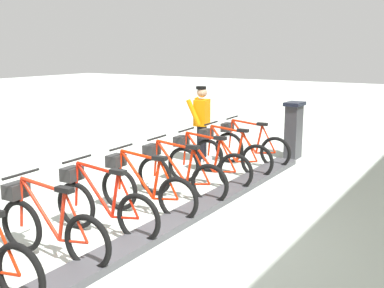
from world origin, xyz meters
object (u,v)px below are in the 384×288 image
(bike_docked_0, at_px, (249,145))
(bike_docked_3, at_px, (177,174))
(bike_docked_5, at_px, (101,204))
(bike_docked_2, at_px, (205,163))
(bike_docked_1, at_px, (229,153))
(payment_kiosk, at_px, (293,129))
(bike_docked_6, at_px, (48,225))
(worker_near_rack, at_px, (201,121))
(bike_docked_4, at_px, (143,187))

(bike_docked_0, height_order, bike_docked_3, same)
(bike_docked_5, bearing_deg, bike_docked_2, -90.00)
(bike_docked_1, bearing_deg, payment_kiosk, -105.59)
(bike_docked_6, bearing_deg, bike_docked_2, -90.00)
(bike_docked_3, bearing_deg, bike_docked_0, -90.00)
(bike_docked_3, bearing_deg, bike_docked_5, 90.00)
(bike_docked_3, xyz_separation_m, bike_docked_5, (0.00, 1.83, 0.00))
(bike_docked_2, xyz_separation_m, worker_near_rack, (0.99, -1.53, 0.48))
(bike_docked_2, xyz_separation_m, bike_docked_4, (0.00, 1.83, 0.00))
(bike_docked_0, relative_size, bike_docked_3, 1.00)
(bike_docked_1, height_order, bike_docked_5, same)
(bike_docked_4, bearing_deg, bike_docked_5, 90.00)
(bike_docked_2, height_order, bike_docked_5, same)
(payment_kiosk, bearing_deg, bike_docked_0, 63.28)
(bike_docked_4, height_order, worker_near_rack, worker_near_rack)
(payment_kiosk, distance_m, worker_near_rack, 2.13)
(payment_kiosk, height_order, worker_near_rack, worker_near_rack)
(bike_docked_0, height_order, bike_docked_4, same)
(bike_docked_3, xyz_separation_m, worker_near_rack, (0.99, -2.44, 0.48))
(bike_docked_3, xyz_separation_m, bike_docked_4, (0.00, 0.91, 0.00))
(bike_docked_0, relative_size, bike_docked_4, 1.00)
(payment_kiosk, relative_size, bike_docked_2, 0.74)
(bike_docked_1, distance_m, bike_docked_3, 1.83)
(payment_kiosk, distance_m, bike_docked_6, 6.64)
(bike_docked_6, bearing_deg, worker_near_rack, -79.17)
(payment_kiosk, height_order, bike_docked_1, payment_kiosk)
(payment_kiosk, relative_size, bike_docked_1, 0.74)
(bike_docked_3, distance_m, bike_docked_6, 2.74)
(payment_kiosk, bearing_deg, bike_docked_2, 79.07)
(bike_docked_4, height_order, bike_docked_5, same)
(payment_kiosk, height_order, bike_docked_6, payment_kiosk)
(bike_docked_2, xyz_separation_m, bike_docked_5, (0.00, 2.74, 0.00))
(bike_docked_6, distance_m, worker_near_rack, 5.29)
(bike_docked_0, distance_m, worker_near_rack, 1.14)
(bike_docked_1, relative_size, bike_docked_5, 1.00)
(bike_docked_0, height_order, worker_near_rack, worker_near_rack)
(bike_docked_6, height_order, worker_near_rack, worker_near_rack)
(bike_docked_2, bearing_deg, bike_docked_4, 90.00)
(bike_docked_5, relative_size, bike_docked_6, 1.00)
(bike_docked_2, relative_size, bike_docked_5, 1.00)
(bike_docked_1, relative_size, bike_docked_6, 1.00)
(bike_docked_3, relative_size, bike_docked_4, 1.00)
(bike_docked_0, height_order, bike_docked_5, same)
(bike_docked_0, distance_m, bike_docked_5, 4.56)
(payment_kiosk, xyz_separation_m, bike_docked_6, (0.57, 6.61, -0.24))
(payment_kiosk, distance_m, bike_docked_0, 1.29)
(bike_docked_3, relative_size, bike_docked_5, 1.00)
(bike_docked_3, bearing_deg, payment_kiosk, -98.39)
(bike_docked_4, bearing_deg, worker_near_rack, -73.53)
(bike_docked_3, bearing_deg, worker_near_rack, -67.89)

